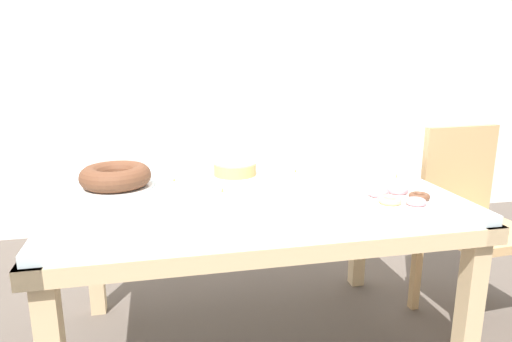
{
  "coord_description": "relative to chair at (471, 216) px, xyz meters",
  "views": [
    {
      "loc": [
        -0.36,
        -1.74,
        1.26
      ],
      "look_at": [
        0.02,
        0.04,
        0.81
      ],
      "focal_mm": 32.0,
      "sensor_mm": 36.0,
      "label": 1
    }
  ],
  "objects": [
    {
      "name": "tealight_near_cakes",
      "position": [
        -1.75,
        0.21,
        0.23
      ],
      "size": [
        0.04,
        0.04,
        0.04
      ],
      "color": "silver",
      "rests_on": "dining_table"
    },
    {
      "name": "cake_chocolate_round",
      "position": [
        -1.12,
        0.12,
        0.25
      ],
      "size": [
        0.28,
        0.28,
        0.07
      ],
      "color": "white",
      "rests_on": "dining_table"
    },
    {
      "name": "tealight_near_front",
      "position": [
        -1.21,
        -0.14,
        0.23
      ],
      "size": [
        0.04,
        0.04,
        0.04
      ],
      "color": "silver",
      "rests_on": "dining_table"
    },
    {
      "name": "plate_stack",
      "position": [
        -0.64,
        0.05,
        0.26
      ],
      "size": [
        0.21,
        0.21,
        0.08
      ],
      "color": "white",
      "rests_on": "dining_table"
    },
    {
      "name": "chair",
      "position": [
        0.0,
        0.0,
        0.0
      ],
      "size": [
        0.45,
        0.45,
        0.94
      ],
      "color": "tan",
      "rests_on": "ground"
    },
    {
      "name": "cake_golden_bundt",
      "position": [
        -1.62,
        0.04,
        0.27
      ],
      "size": [
        0.28,
        0.28,
        0.09
      ],
      "color": "white",
      "rests_on": "dining_table"
    },
    {
      "name": "wall_back",
      "position": [
        -1.08,
        1.58,
        0.78
      ],
      "size": [
        8.0,
        0.1,
        2.6
      ],
      "primitive_type": "cube",
      "color": "white",
      "rests_on": "ground"
    },
    {
      "name": "dining_table",
      "position": [
        -1.08,
        -0.06,
        0.14
      ],
      "size": [
        1.53,
        1.06,
        0.75
      ],
      "color": "silver",
      "rests_on": "ground"
    },
    {
      "name": "tealight_right_edge",
      "position": [
        -0.46,
        -0.09,
        0.23
      ],
      "size": [
        0.04,
        0.04,
        0.04
      ],
      "color": "silver",
      "rests_on": "dining_table"
    },
    {
      "name": "pastry_platter",
      "position": [
        -0.59,
        -0.36,
        0.24
      ],
      "size": [
        0.32,
        0.32,
        0.04
      ],
      "color": "white",
      "rests_on": "dining_table"
    },
    {
      "name": "tealight_left_edge",
      "position": [
        -0.85,
        0.09,
        0.23
      ],
      "size": [
        0.04,
        0.04,
        0.04
      ],
      "color": "silver",
      "rests_on": "dining_table"
    },
    {
      "name": "tealight_centre",
      "position": [
        -1.39,
        0.05,
        0.23
      ],
      "size": [
        0.04,
        0.04,
        0.04
      ],
      "color": "silver",
      "rests_on": "dining_table"
    }
  ]
}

